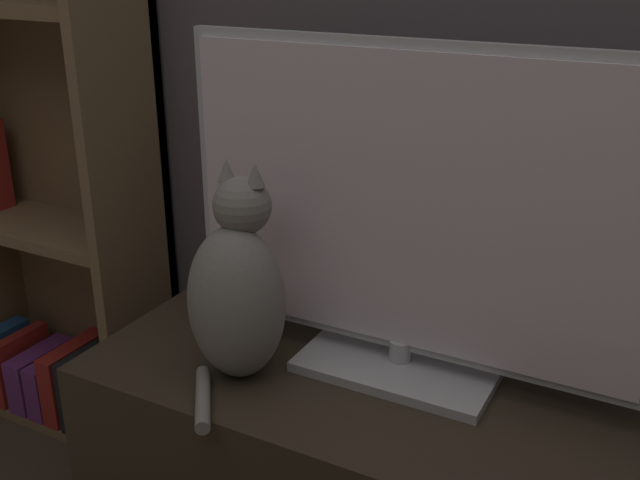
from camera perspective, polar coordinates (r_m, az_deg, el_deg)
name	(u,v)px	position (r m, az deg, el deg)	size (l,w,h in m)	color
tv_stand	(357,475)	(1.67, 2.83, -17.47)	(1.10, 0.55, 0.50)	#33281E
tv	(407,221)	(1.42, 6.63, 1.46)	(0.93, 0.24, 0.65)	#B7B7BC
cat	(238,292)	(1.46, -6.25, -3.98)	(0.20, 0.31, 0.43)	gray
bookshelf	(51,166)	(2.13, -19.83, 5.30)	(0.62, 0.28, 1.75)	brown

